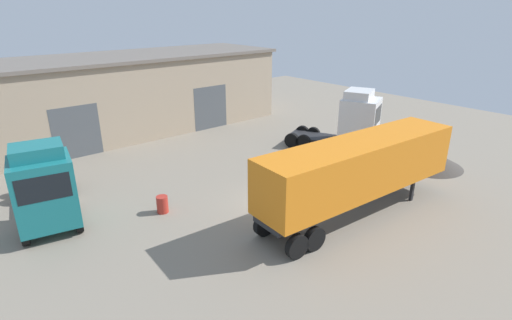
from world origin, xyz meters
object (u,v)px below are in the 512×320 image
tractor_unit_teal (45,189)px  container_trailer_grey (359,168)px  tractor_unit_white (353,123)px  gravel_pile (429,158)px  oil_drum (162,204)px

tractor_unit_teal → container_trailer_grey: bearing=65.3°
tractor_unit_white → tractor_unit_teal: 19.64m
container_trailer_grey → gravel_pile: bearing=9.3°
container_trailer_grey → gravel_pile: 9.27m
gravel_pile → oil_drum: (-16.33, 5.55, -0.11)m
container_trailer_grey → tractor_unit_teal: 14.73m
container_trailer_grey → gravel_pile: container_trailer_grey is taller
tractor_unit_teal → gravel_pile: bearing=80.6°
tractor_unit_white → oil_drum: tractor_unit_white is taller
tractor_unit_teal → tractor_unit_white: bearing=93.0°
tractor_unit_white → oil_drum: bearing=-115.1°
tractor_unit_teal → oil_drum: size_ratio=8.05×
tractor_unit_white → tractor_unit_teal: size_ratio=0.96×
tractor_unit_white → oil_drum: 14.87m
tractor_unit_white → container_trailer_grey: (-7.46, -5.92, 0.37)m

